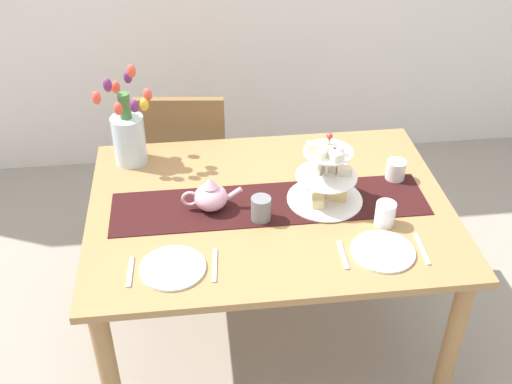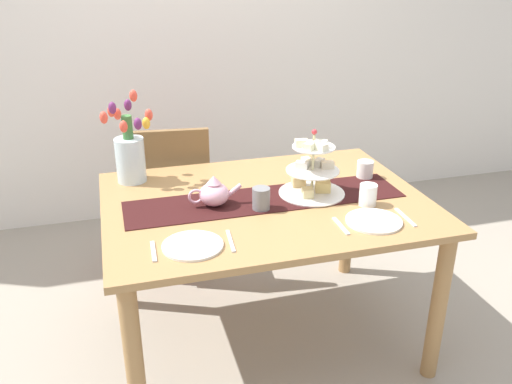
% 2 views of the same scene
% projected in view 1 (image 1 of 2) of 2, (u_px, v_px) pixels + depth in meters
% --- Properties ---
extents(ground_plane, '(8.00, 8.00, 0.00)m').
position_uv_depth(ground_plane, '(268.00, 334.00, 2.89)').
color(ground_plane, gray).
extents(dining_table, '(1.42, 1.05, 0.75)m').
position_uv_depth(dining_table, '(270.00, 225.00, 2.51)').
color(dining_table, '#A37747').
rests_on(dining_table, ground_plane).
extents(chair_left, '(0.46, 0.46, 0.91)m').
position_uv_depth(chair_left, '(186.00, 160.00, 3.17)').
color(chair_left, brown).
rests_on(chair_left, ground_plane).
extents(table_runner, '(1.24, 0.28, 0.00)m').
position_uv_depth(table_runner, '(270.00, 204.00, 2.45)').
color(table_runner, black).
rests_on(table_runner, dining_table).
extents(tiered_cake_stand, '(0.30, 0.30, 0.30)m').
position_uv_depth(tiered_cake_stand, '(326.00, 178.00, 2.42)').
color(tiered_cake_stand, beige).
rests_on(tiered_cake_stand, table_runner).
extents(teapot, '(0.24, 0.13, 0.14)m').
position_uv_depth(teapot, '(210.00, 196.00, 2.40)').
color(teapot, '#E5A8BC').
rests_on(teapot, table_runner).
extents(tulip_vase, '(0.24, 0.22, 0.43)m').
position_uv_depth(tulip_vase, '(128.00, 131.00, 2.63)').
color(tulip_vase, silver).
rests_on(tulip_vase, dining_table).
extents(cream_jug, '(0.08, 0.08, 0.08)m').
position_uv_depth(cream_jug, '(396.00, 170.00, 2.58)').
color(cream_jug, white).
rests_on(cream_jug, dining_table).
extents(dinner_plate_left, '(0.23, 0.23, 0.01)m').
position_uv_depth(dinner_plate_left, '(173.00, 268.00, 2.14)').
color(dinner_plate_left, white).
rests_on(dinner_plate_left, dining_table).
extents(fork_left, '(0.02, 0.15, 0.01)m').
position_uv_depth(fork_left, '(130.00, 272.00, 2.13)').
color(fork_left, silver).
rests_on(fork_left, dining_table).
extents(knife_left, '(0.03, 0.17, 0.01)m').
position_uv_depth(knife_left, '(215.00, 265.00, 2.16)').
color(knife_left, silver).
rests_on(knife_left, dining_table).
extents(dinner_plate_right, '(0.23, 0.23, 0.01)m').
position_uv_depth(dinner_plate_right, '(383.00, 251.00, 2.21)').
color(dinner_plate_right, white).
rests_on(dinner_plate_right, dining_table).
extents(fork_right, '(0.02, 0.15, 0.01)m').
position_uv_depth(fork_right, '(343.00, 255.00, 2.20)').
color(fork_right, silver).
rests_on(fork_right, dining_table).
extents(knife_right, '(0.02, 0.17, 0.01)m').
position_uv_depth(knife_right, '(422.00, 249.00, 2.23)').
color(knife_right, silver).
rests_on(knife_right, dining_table).
extents(mug_grey, '(0.08, 0.08, 0.09)m').
position_uv_depth(mug_grey, '(261.00, 209.00, 2.34)').
color(mug_grey, slate).
rests_on(mug_grey, table_runner).
extents(mug_white_text, '(0.08, 0.08, 0.09)m').
position_uv_depth(mug_white_text, '(385.00, 214.00, 2.32)').
color(mug_white_text, white).
rests_on(mug_white_text, dining_table).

